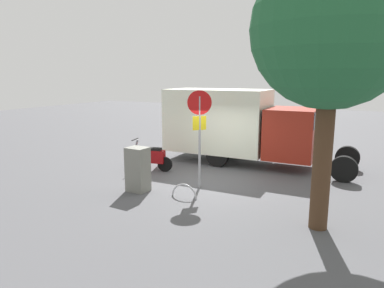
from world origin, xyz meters
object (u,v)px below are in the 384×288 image
(street_tree, at_px, (332,30))
(bike_rack_hoop, at_px, (184,197))
(motorcycle, at_px, (150,157))
(utility_cabinet, at_px, (138,169))
(stop_sign, at_px, (200,124))
(box_truck_near, at_px, (239,124))

(street_tree, distance_m, bike_rack_hoop, 5.95)
(motorcycle, bearing_deg, street_tree, 147.19)
(utility_cabinet, bearing_deg, motorcycle, -64.91)
(stop_sign, bearing_deg, motorcycle, -21.60)
(box_truck_near, relative_size, bike_rack_hoop, 8.93)
(box_truck_near, relative_size, utility_cabinet, 5.45)
(motorcycle, distance_m, utility_cabinet, 2.45)
(motorcycle, height_order, bike_rack_hoop, motorcycle)
(street_tree, relative_size, bike_rack_hoop, 7.44)
(box_truck_near, height_order, bike_rack_hoop, box_truck_near)
(utility_cabinet, xyz_separation_m, bike_rack_hoop, (-1.58, -0.12, -0.70))
(bike_rack_hoop, bearing_deg, utility_cabinet, 4.52)
(stop_sign, distance_m, bike_rack_hoop, 2.34)
(box_truck_near, distance_m, bike_rack_hoop, 5.06)
(motorcycle, relative_size, bike_rack_hoop, 2.11)
(stop_sign, relative_size, bike_rack_hoop, 3.68)
(stop_sign, bearing_deg, street_tree, 159.37)
(box_truck_near, bearing_deg, motorcycle, -134.02)
(motorcycle, bearing_deg, bike_rack_hoop, 129.62)
(motorcycle, bearing_deg, utility_cabinet, 103.31)
(street_tree, bearing_deg, motorcycle, -21.02)
(motorcycle, height_order, stop_sign, stop_sign)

